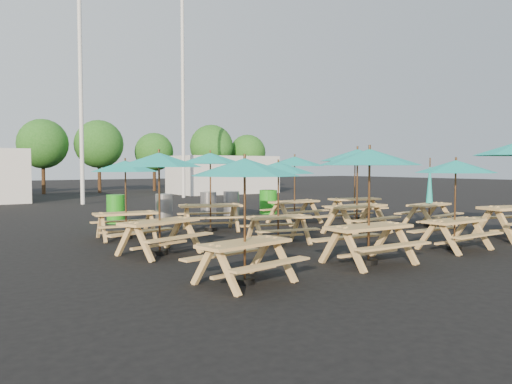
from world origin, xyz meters
TOP-DOWN VIEW (x-y plane):
  - ground at (0.00, 0.00)m, footprint 120.00×120.00m
  - picnic_unit_0 at (-4.37, -4.64)m, footprint 2.10×2.10m
  - picnic_unit_1 at (-4.45, -1.37)m, footprint 2.42×2.42m
  - picnic_unit_2 at (-4.24, 1.33)m, footprint 2.01×2.01m
  - picnic_unit_3 at (-1.48, -4.63)m, footprint 2.04×2.04m
  - picnic_unit_4 at (-1.41, -1.56)m, footprint 2.12×2.12m
  - picnic_unit_5 at (-1.62, 1.51)m, footprint 2.60×2.60m
  - picnic_unit_6 at (1.37, -4.57)m, footprint 1.85×1.85m
  - picnic_unit_7 at (1.53, -1.34)m, footprint 2.31×2.31m
  - picnic_unit_8 at (1.65, 1.64)m, footprint 2.14×2.14m
  - picnic_unit_10 at (4.52, -1.52)m, footprint 1.93×1.75m
  - picnic_unit_11 at (4.12, 1.31)m, footprint 2.38×2.38m
  - waste_bin_0 at (-3.31, 4.98)m, footprint 0.59×0.59m
  - waste_bin_1 at (-1.78, 4.50)m, footprint 0.59×0.59m
  - waste_bin_2 at (0.11, 4.80)m, footprint 0.59×0.59m
  - waste_bin_3 at (1.10, 4.82)m, footprint 0.59×0.59m
  - waste_bin_4 at (2.79, 4.85)m, footprint 0.59×0.59m
  - waste_bin_5 at (2.89, 4.81)m, footprint 0.59×0.59m
  - mast_0 at (-2.00, 14.00)m, footprint 0.20×0.20m
  - mast_1 at (4.50, 16.00)m, footprint 0.20×0.20m
  - event_tent_1 at (9.00, 19.00)m, footprint 7.00×4.00m
  - tree_3 at (-1.75, 24.72)m, footprint 3.36×3.36m
  - tree_4 at (1.90, 24.26)m, footprint 3.41×3.41m
  - tree_5 at (6.22, 24.67)m, footprint 2.94×2.94m
  - tree_6 at (10.23, 22.90)m, footprint 3.38×3.38m
  - tree_7 at (13.63, 22.92)m, footprint 2.95×2.95m

SIDE VIEW (x-z plane):
  - ground at x=0.00m, z-range 0.00..0.00m
  - waste_bin_0 at x=-3.31m, z-range 0.00..0.95m
  - waste_bin_1 at x=-1.78m, z-range 0.00..0.95m
  - waste_bin_2 at x=0.11m, z-range 0.00..0.95m
  - waste_bin_3 at x=1.10m, z-range 0.00..0.95m
  - waste_bin_4 at x=2.79m, z-range 0.00..0.95m
  - waste_bin_5 at x=2.89m, z-range 0.00..0.95m
  - picnic_unit_10 at x=4.52m, z-range -0.19..1.98m
  - event_tent_1 at x=9.00m, z-range 0.00..2.60m
  - picnic_unit_4 at x=-1.41m, z-range 0.73..2.76m
  - picnic_unit_0 at x=-4.37m, z-range 0.75..2.80m
  - picnic_unit_6 at x=1.37m, z-range 0.75..2.81m
  - picnic_unit_2 at x=-4.24m, z-range 0.75..2.82m
  - picnic_unit_1 at x=-4.45m, z-range 0.80..3.02m
  - picnic_unit_8 at x=1.65m, z-range 0.81..3.06m
  - picnic_unit_3 at x=-1.48m, z-range 0.82..3.08m
  - picnic_unit_11 at x=4.12m, z-range 0.83..3.11m
  - picnic_unit_5 at x=-1.62m, z-range 0.84..3.16m
  - picnic_unit_7 at x=1.53m, z-range 0.87..3.28m
  - tree_5 at x=6.22m, z-range 0.75..5.20m
  - tree_7 at x=13.63m, z-range 0.75..5.23m
  - tree_3 at x=-1.75m, z-range 0.86..5.95m
  - tree_6 at x=10.23m, z-range 0.86..5.99m
  - tree_4 at x=1.90m, z-range 0.87..6.04m
  - mast_0 at x=-2.00m, z-range 0.00..12.00m
  - mast_1 at x=4.50m, z-range 0.00..12.00m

